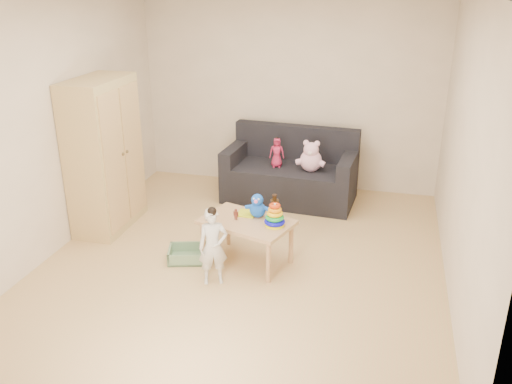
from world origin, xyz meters
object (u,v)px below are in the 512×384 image
(wardrobe, at_px, (104,155))
(play_table, at_px, (247,241))
(toddler, at_px, (213,247))
(sofa, at_px, (289,183))

(wardrobe, bearing_deg, play_table, -14.75)
(wardrobe, distance_m, toddler, 1.90)
(wardrobe, relative_size, toddler, 2.32)
(wardrobe, relative_size, play_table, 1.94)
(wardrobe, xyz_separation_m, sofa, (1.89, 1.26, -0.63))
(play_table, bearing_deg, toddler, -114.17)
(play_table, height_order, toddler, toddler)
(wardrobe, relative_size, sofa, 1.04)
(sofa, relative_size, play_table, 1.86)
(toddler, bearing_deg, play_table, 42.66)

